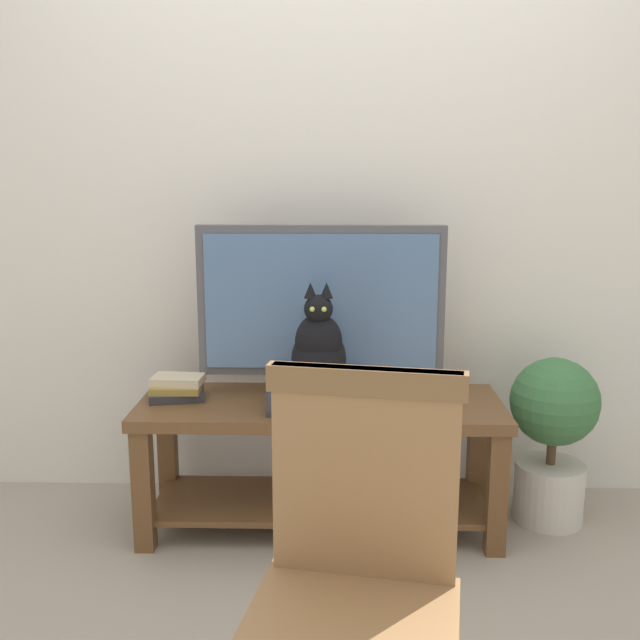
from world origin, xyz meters
name	(u,v)px	position (x,y,z in m)	size (l,w,h in m)	color
ground_plane	(332,594)	(0.00, 0.00, 0.00)	(12.00, 12.00, 0.00)	gray
back_wall	(335,161)	(0.00, 0.90, 1.40)	(7.00, 0.12, 2.80)	silver
tv_stand	(320,442)	(-0.05, 0.47, 0.35)	(1.37, 0.49, 0.51)	brown
tv	(321,308)	(-0.05, 0.57, 0.85)	(0.94, 0.20, 0.66)	#4C4C51
media_box	(319,398)	(-0.05, 0.39, 0.55)	(0.37, 0.23, 0.08)	#2D2D30
cat	(319,350)	(-0.05, 0.38, 0.73)	(0.20, 0.31, 0.40)	black
wooden_chair	(357,566)	(0.05, -0.75, 0.54)	(0.51, 0.51, 0.95)	olive
book_stack	(177,388)	(-0.60, 0.49, 0.55)	(0.23, 0.17, 0.09)	#2D2D33
potted_plant	(553,430)	(0.85, 0.54, 0.37)	(0.34, 0.34, 0.66)	beige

